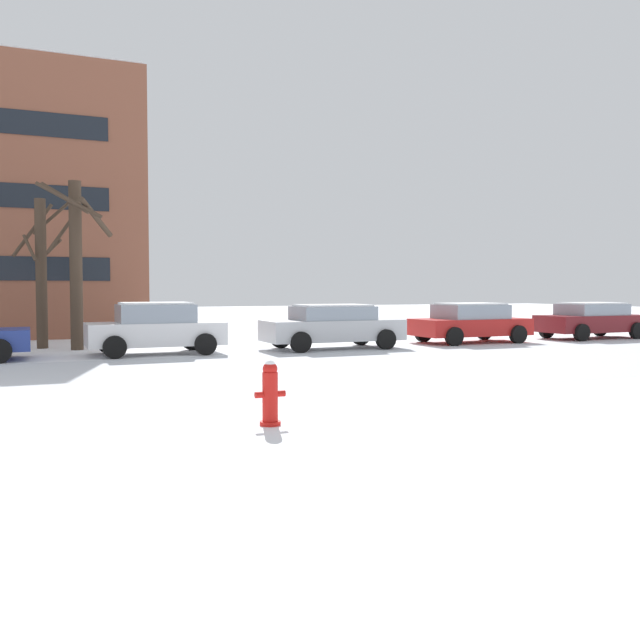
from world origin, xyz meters
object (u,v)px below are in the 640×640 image
object	(u,v)px
parked_car_silver	(333,326)
fire_hydrant	(270,392)
parked_car_red	(470,322)
parked_car_maroon	(592,320)
parked_car_white	(156,328)

from	to	relation	value
parked_car_silver	fire_hydrant	bearing A→B (deg)	-117.91
parked_car_silver	parked_car_red	distance (m)	5.55
parked_car_maroon	parked_car_silver	bearing A→B (deg)	-178.79
parked_car_white	parked_car_red	bearing A→B (deg)	0.05
parked_car_silver	parked_car_white	bearing A→B (deg)	176.36
parked_car_red	parked_car_maroon	distance (m)	5.54
parked_car_white	parked_car_red	xyz separation A→B (m)	(11.08, 0.01, -0.04)
parked_car_red	parked_car_maroon	xyz separation A→B (m)	(5.54, -0.13, -0.00)
fire_hydrant	parked_car_silver	size ratio (longest dim) A/B	0.21
fire_hydrant	parked_car_maroon	xyz separation A→B (m)	(16.80, 11.02, 0.25)
parked_car_silver	parked_car_maroon	xyz separation A→B (m)	(11.08, 0.23, -0.01)
parked_car_white	parked_car_maroon	world-z (taller)	parked_car_white
parked_car_white	parked_car_maroon	distance (m)	16.63
parked_car_white	fire_hydrant	bearing A→B (deg)	-90.88
fire_hydrant	parked_car_red	size ratio (longest dim) A/B	0.22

